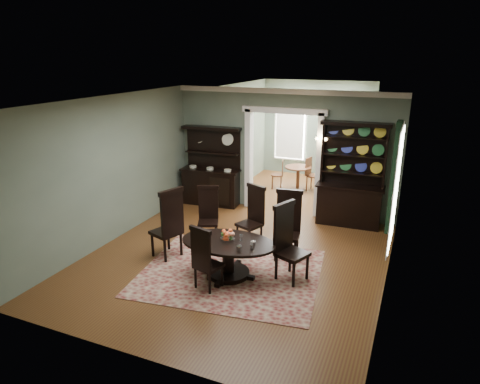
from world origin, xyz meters
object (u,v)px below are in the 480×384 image
at_px(sideboard, 212,178).
at_px(welsh_dresser, 351,188).
at_px(parlor_table, 298,175).
at_px(dining_table, 228,252).

relative_size(sideboard, welsh_dresser, 0.86).
bearing_deg(sideboard, welsh_dresser, -5.15).
height_order(sideboard, parlor_table, sideboard).
relative_size(sideboard, parlor_table, 2.69).
relative_size(dining_table, parlor_table, 2.34).
xyz_separation_m(sideboard, parlor_table, (1.77, 2.00, -0.25)).
bearing_deg(dining_table, sideboard, 116.72).
distance_m(welsh_dresser, parlor_table, 2.72).
height_order(dining_table, parlor_table, parlor_table).
relative_size(dining_table, sideboard, 0.87).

